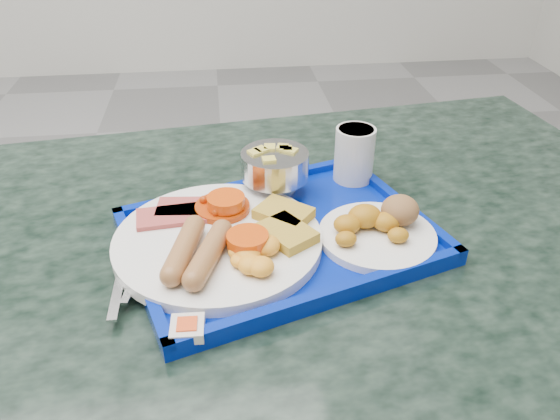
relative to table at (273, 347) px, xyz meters
name	(u,v)px	position (x,y,z in m)	size (l,w,h in m)	color
table	(273,347)	(0.00, 0.00, 0.00)	(1.37, 1.00, 0.80)	slate
tray	(280,238)	(0.01, 0.00, 0.21)	(0.47, 0.40, 0.02)	#031E9B
main_plate	(223,238)	(-0.07, -0.02, 0.23)	(0.28, 0.28, 0.04)	white
bread_plate	(379,227)	(0.14, -0.02, 0.23)	(0.16, 0.16, 0.05)	white
fruit_bowl	(275,166)	(0.02, 0.11, 0.26)	(0.10, 0.10, 0.07)	#B1B2B4
juice_cup	(354,153)	(0.15, 0.14, 0.26)	(0.06, 0.06, 0.09)	silver
spoon	(134,244)	(-0.18, 0.00, 0.22)	(0.05, 0.16, 0.01)	#B1B2B4
knife	(121,274)	(-0.19, -0.06, 0.22)	(0.01, 0.17, 0.00)	#B1B2B4
jam_packet	(187,328)	(-0.11, -0.17, 0.22)	(0.04, 0.04, 0.01)	silver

